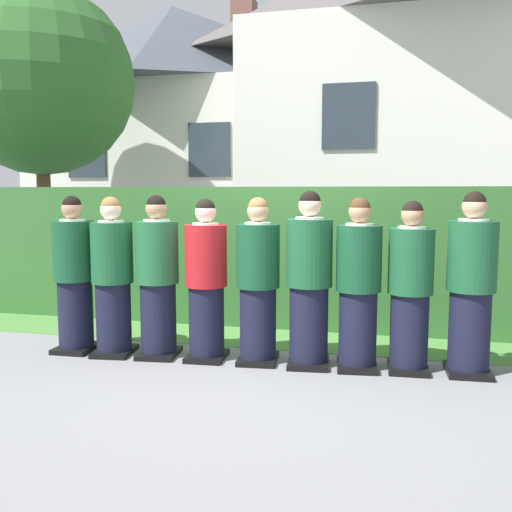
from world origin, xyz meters
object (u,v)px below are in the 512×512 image
(student_front_row_0, at_px, (74,278))
(student_front_row_6, at_px, (358,288))
(student_front_row_4, at_px, (258,284))
(student_front_row_2, at_px, (158,280))
(student_front_row_7, at_px, (410,291))
(student_in_red_blazer, at_px, (206,284))
(student_front_row_1, at_px, (113,280))
(student_front_row_8, at_px, (471,288))
(student_front_row_5, at_px, (309,283))

(student_front_row_0, relative_size, student_front_row_6, 1.01)
(student_front_row_4, distance_m, student_front_row_6, 0.97)
(student_front_row_2, bearing_deg, student_front_row_6, 2.18)
(student_front_row_6, bearing_deg, student_front_row_7, 5.65)
(student_front_row_0, bearing_deg, student_front_row_6, 2.03)
(student_front_row_2, xyz_separation_m, student_in_red_blazer, (0.51, 0.02, -0.02))
(student_front_row_1, height_order, student_front_row_6, student_front_row_1)
(student_front_row_0, bearing_deg, student_front_row_1, -2.39)
(student_front_row_2, height_order, student_front_row_8, student_front_row_8)
(student_front_row_2, height_order, student_in_red_blazer, student_front_row_2)
(student_in_red_blazer, relative_size, student_front_row_8, 0.96)
(student_front_row_7, bearing_deg, student_front_row_5, -176.21)
(student_front_row_2, height_order, student_front_row_6, student_front_row_2)
(student_front_row_1, xyz_separation_m, student_front_row_2, (0.48, 0.05, 0.01))
(student_front_row_0, xyz_separation_m, student_front_row_1, (0.45, -0.02, -0.00))
(student_front_row_6, bearing_deg, student_in_red_blazer, -177.99)
(student_front_row_2, distance_m, student_front_row_7, 2.47)
(student_front_row_1, relative_size, student_front_row_7, 1.02)
(student_front_row_2, bearing_deg, student_front_row_4, 3.12)
(student_in_red_blazer, height_order, student_front_row_6, student_front_row_6)
(student_front_row_1, relative_size, student_front_row_5, 0.96)
(student_front_row_5, bearing_deg, student_front_row_2, -177.73)
(student_front_row_5, bearing_deg, student_front_row_4, -179.47)
(student_front_row_8, bearing_deg, student_front_row_1, -176.57)
(student_front_row_2, relative_size, student_front_row_4, 1.01)
(student_front_row_2, bearing_deg, student_front_row_0, -178.30)
(student_front_row_1, distance_m, student_front_row_8, 3.49)
(student_in_red_blazer, distance_m, student_front_row_7, 1.96)
(student_front_row_7, relative_size, student_front_row_8, 0.95)
(student_front_row_6, bearing_deg, student_front_row_5, -178.10)
(student_front_row_4, distance_m, student_front_row_5, 0.50)
(student_front_row_4, bearing_deg, student_in_red_blazer, -176.46)
(student_front_row_2, distance_m, student_front_row_4, 1.03)
(student_in_red_blazer, xyz_separation_m, student_front_row_4, (0.52, 0.03, 0.01))
(student_front_row_6, bearing_deg, student_front_row_4, -178.82)
(student_in_red_blazer, bearing_deg, student_front_row_6, 2.01)
(student_front_row_2, height_order, student_front_row_7, student_front_row_2)
(student_front_row_8, bearing_deg, student_front_row_0, -177.24)
(student_front_row_1, relative_size, student_front_row_2, 0.99)
(student_front_row_4, height_order, student_front_row_6, student_front_row_6)
(student_front_row_4, distance_m, student_front_row_8, 1.98)
(student_front_row_0, height_order, student_front_row_6, student_front_row_0)
(student_front_row_1, xyz_separation_m, student_front_row_5, (2.01, 0.11, 0.03))
(student_front_row_4, height_order, student_front_row_5, student_front_row_5)
(student_front_row_5, relative_size, student_front_row_7, 1.06)
(student_front_row_0, height_order, student_front_row_2, student_front_row_2)
(student_front_row_4, bearing_deg, student_front_row_6, 1.18)
(student_front_row_0, relative_size, student_front_row_4, 1.01)
(student_front_row_7, bearing_deg, student_front_row_8, 4.21)
(student_front_row_0, xyz_separation_m, student_front_row_5, (2.46, 0.09, 0.03))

